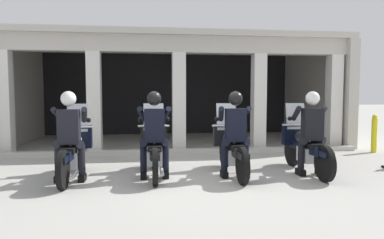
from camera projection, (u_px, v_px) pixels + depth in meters
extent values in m
plane|color=#A8A59E|center=(180.00, 151.00, 9.47)|extent=(80.00, 80.00, 0.00)
cube|color=black|center=(169.00, 94.00, 13.73)|extent=(9.88, 0.24, 3.07)
cube|color=#BCB7AD|center=(179.00, 45.00, 9.31)|extent=(9.88, 0.36, 0.44)
cube|color=#BCB7AD|center=(173.00, 44.00, 11.38)|extent=(9.88, 4.92, 0.16)
cube|color=#BCB7AD|center=(18.00, 94.00, 10.89)|extent=(0.30, 4.92, 3.07)
cube|color=#BCB7AD|center=(313.00, 94.00, 12.10)|extent=(0.30, 4.92, 3.07)
cube|color=silver|center=(5.00, 103.00, 8.87)|extent=(0.35, 0.36, 2.63)
cube|color=silver|center=(94.00, 103.00, 9.15)|extent=(0.35, 0.36, 2.63)
cube|color=silver|center=(179.00, 102.00, 9.42)|extent=(0.35, 0.36, 2.63)
cube|color=silver|center=(258.00, 102.00, 9.70)|extent=(0.35, 0.36, 2.63)
cube|color=silver|center=(334.00, 102.00, 9.97)|extent=(0.35, 0.36, 2.63)
cube|color=#B7B5AD|center=(181.00, 151.00, 9.02)|extent=(9.48, 0.24, 0.12)
cylinder|color=black|center=(80.00, 155.00, 6.98)|extent=(0.09, 0.64, 0.64)
cylinder|color=black|center=(63.00, 170.00, 5.60)|extent=(0.09, 0.64, 0.64)
cube|color=black|center=(80.00, 145.00, 6.97)|extent=(0.14, 0.44, 0.08)
cube|color=silver|center=(72.00, 159.00, 6.24)|extent=(0.28, 0.44, 0.28)
cube|color=black|center=(72.00, 152.00, 6.28)|extent=(0.18, 1.24, 0.16)
ellipsoid|color=#B2B2B7|center=(74.00, 140.00, 6.48)|extent=(0.26, 0.48, 0.22)
cube|color=black|center=(70.00, 149.00, 6.09)|extent=(0.24, 0.52, 0.10)
cube|color=black|center=(64.00, 158.00, 5.64)|extent=(0.16, 0.48, 0.10)
cylinder|color=silver|center=(79.00, 143.00, 6.91)|extent=(0.05, 0.24, 0.53)
cube|color=black|center=(78.00, 137.00, 6.84)|extent=(0.52, 0.16, 0.44)
sphere|color=silver|center=(79.00, 135.00, 6.93)|extent=(0.18, 0.18, 0.18)
cube|color=silver|center=(78.00, 118.00, 6.79)|extent=(0.40, 0.14, 0.54)
cylinder|color=silver|center=(77.00, 127.00, 6.72)|extent=(0.62, 0.04, 0.04)
cylinder|color=silver|center=(75.00, 174.00, 5.92)|extent=(0.07, 0.55, 0.07)
cube|color=black|center=(69.00, 127.00, 6.05)|extent=(0.36, 0.22, 0.60)
cube|color=#14193F|center=(70.00, 125.00, 6.16)|extent=(0.05, 0.02, 0.32)
sphere|color=tan|center=(68.00, 100.00, 6.03)|extent=(0.21, 0.21, 0.21)
sphere|color=silver|center=(68.00, 99.00, 6.03)|extent=(0.26, 0.26, 0.26)
cylinder|color=black|center=(78.00, 144.00, 6.11)|extent=(0.26, 0.29, 0.17)
cylinder|color=black|center=(82.00, 160.00, 6.13)|extent=(0.12, 0.12, 0.53)
cube|color=black|center=(82.00, 178.00, 6.17)|extent=(0.11, 0.26, 0.12)
cylinder|color=black|center=(61.00, 144.00, 6.07)|extent=(0.26, 0.29, 0.17)
cylinder|color=black|center=(58.00, 160.00, 6.08)|extent=(0.12, 0.12, 0.53)
cube|color=black|center=(59.00, 178.00, 6.12)|extent=(0.11, 0.26, 0.12)
cylinder|color=black|center=(84.00, 115.00, 6.29)|extent=(0.19, 0.48, 0.31)
sphere|color=black|center=(89.00, 120.00, 6.51)|extent=(0.09, 0.09, 0.09)
cylinder|color=black|center=(59.00, 115.00, 6.23)|extent=(0.19, 0.48, 0.31)
sphere|color=black|center=(60.00, 120.00, 6.44)|extent=(0.09, 0.09, 0.09)
cylinder|color=black|center=(154.00, 153.00, 7.23)|extent=(0.09, 0.64, 0.64)
cylinder|color=black|center=(155.00, 167.00, 5.85)|extent=(0.09, 0.64, 0.64)
cube|color=black|center=(154.00, 143.00, 7.22)|extent=(0.14, 0.44, 0.08)
cube|color=silver|center=(154.00, 157.00, 6.49)|extent=(0.28, 0.44, 0.28)
cube|color=black|center=(154.00, 150.00, 6.53)|extent=(0.18, 1.24, 0.16)
ellipsoid|color=black|center=(154.00, 139.00, 6.73)|extent=(0.26, 0.48, 0.22)
cube|color=black|center=(154.00, 147.00, 6.34)|extent=(0.24, 0.52, 0.10)
cube|color=black|center=(155.00, 156.00, 5.89)|extent=(0.16, 0.48, 0.10)
cylinder|color=silver|center=(154.00, 142.00, 7.16)|extent=(0.05, 0.24, 0.53)
cube|color=black|center=(154.00, 135.00, 7.09)|extent=(0.52, 0.16, 0.44)
sphere|color=silver|center=(154.00, 134.00, 7.18)|extent=(0.18, 0.18, 0.18)
cube|color=silver|center=(154.00, 117.00, 7.04)|extent=(0.40, 0.14, 0.54)
cylinder|color=silver|center=(154.00, 126.00, 6.97)|extent=(0.62, 0.04, 0.04)
cylinder|color=silver|center=(162.00, 171.00, 6.17)|extent=(0.07, 0.55, 0.07)
cube|color=black|center=(154.00, 125.00, 6.30)|extent=(0.36, 0.22, 0.60)
cube|color=#14193F|center=(154.00, 124.00, 6.41)|extent=(0.05, 0.02, 0.32)
sphere|color=tan|center=(154.00, 100.00, 6.28)|extent=(0.21, 0.21, 0.21)
sphere|color=black|center=(154.00, 98.00, 6.28)|extent=(0.26, 0.26, 0.26)
cylinder|color=black|center=(162.00, 142.00, 6.35)|extent=(0.26, 0.29, 0.17)
cylinder|color=black|center=(166.00, 157.00, 6.38)|extent=(0.12, 0.12, 0.53)
cube|color=black|center=(166.00, 175.00, 6.41)|extent=(0.11, 0.26, 0.12)
cylinder|color=black|center=(147.00, 142.00, 6.32)|extent=(0.26, 0.29, 0.17)
cylinder|color=black|center=(143.00, 158.00, 6.33)|extent=(0.12, 0.12, 0.53)
cube|color=black|center=(144.00, 175.00, 6.36)|extent=(0.11, 0.26, 0.12)
cylinder|color=black|center=(166.00, 114.00, 6.54)|extent=(0.19, 0.48, 0.31)
sphere|color=black|center=(167.00, 119.00, 6.76)|extent=(0.09, 0.09, 0.09)
cylinder|color=black|center=(142.00, 114.00, 6.48)|extent=(0.19, 0.48, 0.31)
sphere|color=black|center=(140.00, 119.00, 6.69)|extent=(0.09, 0.09, 0.09)
cylinder|color=black|center=(225.00, 152.00, 7.31)|extent=(0.09, 0.64, 0.64)
cylinder|color=black|center=(243.00, 166.00, 5.92)|extent=(0.09, 0.64, 0.64)
cube|color=black|center=(225.00, 142.00, 7.29)|extent=(0.14, 0.44, 0.08)
cube|color=silver|center=(233.00, 156.00, 6.56)|extent=(0.28, 0.44, 0.28)
cube|color=black|center=(233.00, 149.00, 6.60)|extent=(0.18, 1.24, 0.16)
ellipsoid|color=#1E2338|center=(230.00, 138.00, 6.81)|extent=(0.26, 0.48, 0.22)
cube|color=black|center=(235.00, 147.00, 6.42)|extent=(0.24, 0.52, 0.10)
cube|color=black|center=(242.00, 155.00, 5.97)|extent=(0.16, 0.48, 0.10)
cylinder|color=silver|center=(225.00, 141.00, 7.23)|extent=(0.05, 0.24, 0.53)
cube|color=black|center=(226.00, 135.00, 7.16)|extent=(0.52, 0.16, 0.44)
sphere|color=silver|center=(225.00, 133.00, 7.26)|extent=(0.18, 0.18, 0.18)
cube|color=silver|center=(226.00, 117.00, 7.12)|extent=(0.40, 0.14, 0.54)
cylinder|color=silver|center=(227.00, 126.00, 7.05)|extent=(0.62, 0.04, 0.04)
cylinder|color=silver|center=(244.00, 170.00, 6.24)|extent=(0.07, 0.55, 0.07)
cube|color=black|center=(236.00, 125.00, 6.37)|extent=(0.36, 0.22, 0.60)
cube|color=#591414|center=(234.00, 123.00, 6.49)|extent=(0.05, 0.02, 0.32)
sphere|color=#936B51|center=(235.00, 100.00, 6.36)|extent=(0.21, 0.21, 0.21)
sphere|color=black|center=(236.00, 98.00, 6.36)|extent=(0.26, 0.26, 0.26)
cylinder|color=black|center=(243.00, 142.00, 6.43)|extent=(0.26, 0.29, 0.17)
cylinder|color=black|center=(246.00, 156.00, 6.46)|extent=(0.12, 0.12, 0.53)
cube|color=black|center=(245.00, 174.00, 6.49)|extent=(0.11, 0.26, 0.12)
cylinder|color=black|center=(228.00, 142.00, 6.40)|extent=(0.26, 0.29, 0.17)
cylinder|color=black|center=(224.00, 157.00, 6.41)|extent=(0.12, 0.12, 0.53)
cube|color=black|center=(224.00, 174.00, 6.44)|extent=(0.11, 0.26, 0.12)
cylinder|color=black|center=(244.00, 114.00, 6.61)|extent=(0.19, 0.48, 0.31)
sphere|color=black|center=(243.00, 119.00, 6.83)|extent=(0.09, 0.09, 0.09)
cylinder|color=black|center=(221.00, 114.00, 6.56)|extent=(0.19, 0.48, 0.31)
sphere|color=black|center=(217.00, 119.00, 6.77)|extent=(0.09, 0.09, 0.09)
cylinder|color=black|center=(292.00, 151.00, 7.48)|extent=(0.09, 0.64, 0.64)
cylinder|color=black|center=(325.00, 164.00, 6.10)|extent=(0.09, 0.64, 0.64)
cube|color=black|center=(292.00, 141.00, 7.47)|extent=(0.14, 0.44, 0.08)
cube|color=silver|center=(308.00, 155.00, 6.74)|extent=(0.28, 0.44, 0.28)
cube|color=black|center=(307.00, 148.00, 6.78)|extent=(0.18, 1.24, 0.16)
ellipsoid|color=black|center=(302.00, 137.00, 6.98)|extent=(0.26, 0.48, 0.22)
cube|color=black|center=(311.00, 145.00, 6.59)|extent=(0.24, 0.52, 0.10)
cube|color=black|center=(323.00, 153.00, 6.14)|extent=(0.16, 0.48, 0.10)
cylinder|color=silver|center=(293.00, 140.00, 7.41)|extent=(0.05, 0.24, 0.53)
cube|color=black|center=(295.00, 134.00, 7.34)|extent=(0.52, 0.16, 0.44)
sphere|color=silver|center=(293.00, 132.00, 7.43)|extent=(0.18, 0.18, 0.18)
cube|color=silver|center=(296.00, 116.00, 7.29)|extent=(0.40, 0.14, 0.54)
cylinder|color=silver|center=(297.00, 125.00, 7.22)|extent=(0.62, 0.04, 0.04)
cylinder|color=silver|center=(323.00, 168.00, 6.42)|extent=(0.07, 0.55, 0.07)
cube|color=black|center=(312.00, 124.00, 6.54)|extent=(0.36, 0.22, 0.60)
cube|color=#14193F|center=(309.00, 123.00, 6.66)|extent=(0.05, 0.02, 0.32)
sphere|color=tan|center=(312.00, 100.00, 6.53)|extent=(0.21, 0.21, 0.21)
sphere|color=silver|center=(313.00, 98.00, 6.53)|extent=(0.26, 0.26, 0.26)
cylinder|color=black|center=(319.00, 140.00, 6.60)|extent=(0.26, 0.29, 0.17)
cylinder|color=black|center=(321.00, 155.00, 6.63)|extent=(0.12, 0.12, 0.53)
cube|color=black|center=(320.00, 172.00, 6.66)|extent=(0.11, 0.26, 0.12)
cylinder|color=black|center=(304.00, 141.00, 6.57)|extent=(0.26, 0.29, 0.17)
cylinder|color=black|center=(301.00, 155.00, 6.58)|extent=(0.12, 0.12, 0.53)
cube|color=black|center=(300.00, 172.00, 6.61)|extent=(0.11, 0.26, 0.12)
cylinder|color=black|center=(318.00, 113.00, 6.79)|extent=(0.19, 0.48, 0.31)
sphere|color=black|center=(315.00, 118.00, 7.01)|extent=(0.09, 0.09, 0.09)
cylinder|color=black|center=(296.00, 114.00, 6.73)|extent=(0.19, 0.48, 0.31)
sphere|color=black|center=(290.00, 119.00, 6.94)|extent=(0.09, 0.09, 0.09)
cylinder|color=yellow|center=(374.00, 135.00, 9.20)|extent=(0.14, 0.14, 0.90)
sphere|color=yellow|center=(375.00, 117.00, 9.17)|extent=(0.13, 0.13, 0.13)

